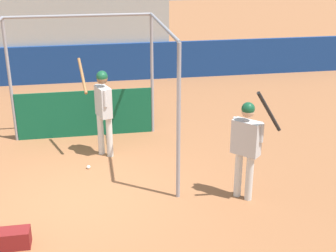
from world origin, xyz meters
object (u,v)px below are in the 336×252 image
at_px(equipment_bag, 6,239).
at_px(player_batter, 103,105).
at_px(player_waiting, 247,141).
at_px(baseball, 89,167).

bearing_deg(equipment_bag, player_batter, 62.12).
xyz_separation_m(player_batter, player_waiting, (2.33, -2.25, -0.04)).
height_order(player_batter, baseball, player_batter).
bearing_deg(equipment_bag, player_waiting, 11.45).
relative_size(player_waiting, baseball, 28.14).
relative_size(player_waiting, equipment_bag, 2.97).
xyz_separation_m(equipment_bag, baseball, (1.24, 2.43, -0.10)).
xyz_separation_m(player_waiting, baseball, (-2.70, 1.63, -1.05)).
bearing_deg(baseball, player_waiting, -31.09).
relative_size(player_batter, equipment_bag, 2.88).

